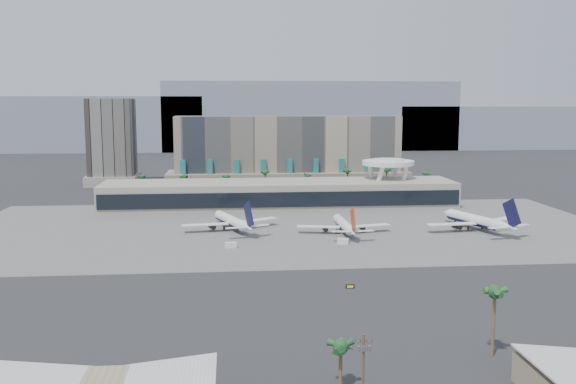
{
  "coord_description": "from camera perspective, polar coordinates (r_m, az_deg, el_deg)",
  "views": [
    {
      "loc": [
        -24.12,
        -197.52,
        50.88
      ],
      "look_at": [
        -2.27,
        40.0,
        16.78
      ],
      "focal_mm": 40.0,
      "sensor_mm": 36.0,
      "label": 1
    }
  ],
  "objects": [
    {
      "name": "service_vehicle_a",
      "position": [
        224.69,
        -5.1,
        -4.73
      ],
      "size": [
        4.28,
        2.55,
        1.97
      ],
      "primitive_type": "cube",
      "rotation": [
        0.0,
        0.0,
        0.15
      ],
      "color": "silver",
      "rests_on": "ground"
    },
    {
      "name": "near_palm_a",
      "position": [
        117.16,
        4.7,
        -14.17
      ],
      "size": [
        6.0,
        6.0,
        9.25
      ],
      "color": "brown",
      "rests_on": "ground"
    },
    {
      "name": "taxiway_sign",
      "position": [
        177.79,
        5.54,
        -8.35
      ],
      "size": [
        2.39,
        0.39,
        1.09
      ],
      "rotation": [
        0.0,
        0.0,
        0.0
      ],
      "color": "black",
      "rests_on": "ground"
    },
    {
      "name": "hotel",
      "position": [
        375.05,
        -0.01,
        2.92
      ],
      "size": [
        140.0,
        30.0,
        42.0
      ],
      "color": "#9F917B",
      "rests_on": "ground"
    },
    {
      "name": "utility_pole",
      "position": [
        112.66,
        6.71,
        -14.77
      ],
      "size": [
        3.2,
        0.85,
        12.0
      ],
      "color": "#4C3826",
      "rests_on": "ground"
    },
    {
      "name": "apron_pad",
      "position": [
        258.72,
        0.2,
        -3.2
      ],
      "size": [
        260.0,
        130.0,
        0.06
      ],
      "primitive_type": "cube",
      "color": "#5B5B59",
      "rests_on": "ground"
    },
    {
      "name": "mountain_ridge",
      "position": [
        669.87,
        -0.81,
        6.34
      ],
      "size": [
        680.0,
        60.0,
        70.0
      ],
      "color": "gray",
      "rests_on": "ground"
    },
    {
      "name": "terminal",
      "position": [
        311.48,
        -0.76,
        -0.05
      ],
      "size": [
        170.0,
        32.5,
        14.5
      ],
      "color": "#A8A194",
      "rests_on": "ground"
    },
    {
      "name": "saucer_structure",
      "position": [
        324.97,
        8.87,
        2.31
      ],
      "size": [
        26.0,
        26.0,
        21.89
      ],
      "color": "white",
      "rests_on": "ground"
    },
    {
      "name": "palm_row",
      "position": [
        346.3,
        -0.06,
        1.44
      ],
      "size": [
        157.8,
        2.8,
        13.1
      ],
      "color": "brown",
      "rests_on": "ground"
    },
    {
      "name": "airliner_right",
      "position": [
        264.26,
        16.44,
        -2.44
      ],
      "size": [
        41.63,
        43.06,
        15.43
      ],
      "rotation": [
        0.0,
        0.0,
        0.33
      ],
      "color": "white",
      "rests_on": "ground"
    },
    {
      "name": "office_tower",
      "position": [
        404.76,
        -15.36,
        3.89
      ],
      "size": [
        30.0,
        30.0,
        52.0
      ],
      "color": "black",
      "rests_on": "ground"
    },
    {
      "name": "airliner_centre",
      "position": [
        248.39,
        5.02,
        -2.94
      ],
      "size": [
        36.92,
        37.99,
        13.12
      ],
      "rotation": [
        0.0,
        0.0,
        0.02
      ],
      "color": "white",
      "rests_on": "ground"
    },
    {
      "name": "near_palm_b",
      "position": [
        135.25,
        17.89,
        -9.07
      ],
      "size": [
        6.0,
        6.0,
        14.68
      ],
      "color": "brown",
      "rests_on": "ground"
    },
    {
      "name": "ground",
      "position": [
        205.39,
        1.66,
        -6.21
      ],
      "size": [
        900.0,
        900.0,
        0.0
      ],
      "primitive_type": "plane",
      "color": "#232326",
      "rests_on": "ground"
    },
    {
      "name": "service_vehicle_b",
      "position": [
        230.64,
        4.92,
        -4.38
      ],
      "size": [
        4.45,
        3.41,
        2.02
      ],
      "primitive_type": "cube",
      "rotation": [
        0.0,
        0.0,
        -0.33
      ],
      "color": "silver",
      "rests_on": "ground"
    },
    {
      "name": "airliner_left",
      "position": [
        254.68,
        -4.99,
        -2.6
      ],
      "size": [
        38.22,
        39.47,
        14.27
      ],
      "rotation": [
        0.0,
        0.0,
        0.36
      ],
      "color": "white",
      "rests_on": "ground"
    }
  ]
}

